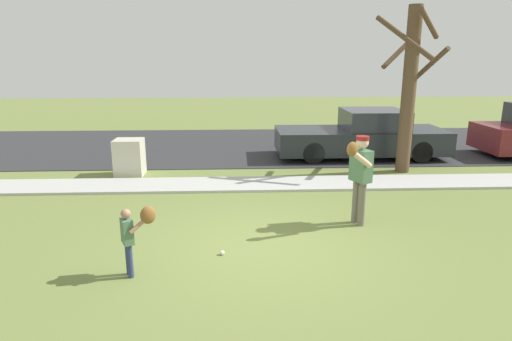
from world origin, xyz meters
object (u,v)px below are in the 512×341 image
object	(u,v)px
person_child	(133,231)
street_tree_near	(409,86)
utility_cabinet	(129,157)
parked_pickup_dark	(363,136)
baseball	(222,253)
person_adult	(360,170)

from	to	relation	value
person_child	street_tree_near	xyz separation A→B (m)	(6.04, 5.67, 1.65)
utility_cabinet	parked_pickup_dark	distance (m)	7.04
person_child	baseball	size ratio (longest dim) A/B	14.41
baseball	parked_pickup_dark	size ratio (longest dim) A/B	0.01
street_tree_near	parked_pickup_dark	distance (m)	2.54
utility_cabinet	person_adult	bearing A→B (deg)	-36.78
street_tree_near	utility_cabinet	bearing A→B (deg)	-179.93
baseball	street_tree_near	size ratio (longest dim) A/B	0.02
person_child	utility_cabinet	xyz separation A→B (m)	(-1.38, 5.66, -0.21)
person_adult	person_child	world-z (taller)	person_adult
person_adult	utility_cabinet	size ratio (longest dim) A/B	1.75
person_child	person_adult	bearing A→B (deg)	0.29
utility_cabinet	person_child	bearing A→B (deg)	-76.27
street_tree_near	baseball	bearing A→B (deg)	-133.73
utility_cabinet	parked_pickup_dark	world-z (taller)	parked_pickup_dark
utility_cabinet	baseball	bearing A→B (deg)	-62.56
person_child	baseball	xyz separation A→B (m)	(1.23, 0.63, -0.65)
person_adult	parked_pickup_dark	distance (m)	5.91
person_adult	street_tree_near	size ratio (longest dim) A/B	0.39
baseball	parked_pickup_dark	distance (m)	8.06
baseball	street_tree_near	distance (m)	7.34
person_adult	baseball	distance (m)	2.96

